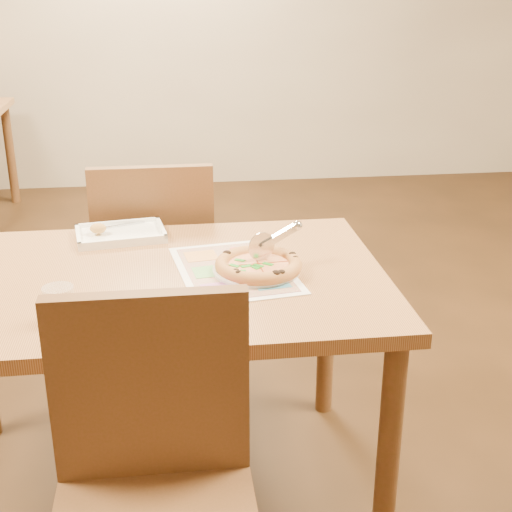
{
  "coord_description": "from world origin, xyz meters",
  "views": [
    {
      "loc": [
        0.06,
        -1.83,
        1.5
      ],
      "look_at": [
        0.29,
        -0.01,
        0.77
      ],
      "focal_mm": 50.0,
      "sensor_mm": 36.0,
      "label": 1
    }
  ],
  "objects": [
    {
      "name": "menu",
      "position": [
        0.23,
        0.01,
        0.72
      ],
      "size": [
        0.36,
        0.47,
        0.0
      ],
      "primitive_type": "cube",
      "rotation": [
        0.0,
        0.0,
        0.14
      ],
      "color": "white",
      "rests_on": "dining_table"
    },
    {
      "name": "plate",
      "position": [
        0.29,
        -0.01,
        0.73
      ],
      "size": [
        0.28,
        0.28,
        0.01
      ],
      "primitive_type": "cylinder",
      "rotation": [
        0.0,
        0.0,
        0.18
      ],
      "color": "silver",
      "rests_on": "dining_table"
    },
    {
      "name": "pizza",
      "position": [
        0.3,
        -0.02,
        0.75
      ],
      "size": [
        0.24,
        0.24,
        0.04
      ],
      "rotation": [
        0.0,
        0.0,
        0.08
      ],
      "color": "#CA7F45",
      "rests_on": "plate"
    },
    {
      "name": "appetizer_tray",
      "position": [
        -0.1,
        0.32,
        0.73
      ],
      "size": [
        0.3,
        0.22,
        0.05
      ],
      "rotation": [
        0.0,
        0.0,
        0.15
      ],
      "color": "white",
      "rests_on": "dining_table"
    },
    {
      "name": "dining_table",
      "position": [
        0.0,
        0.0,
        0.63
      ],
      "size": [
        1.3,
        0.85,
        0.72
      ],
      "color": "#A07040",
      "rests_on": "ground"
    },
    {
      "name": "pizza_cutter",
      "position": [
        0.34,
        0.02,
        0.8
      ],
      "size": [
        0.15,
        0.07,
        0.09
      ],
      "rotation": [
        0.0,
        0.0,
        0.36
      ],
      "color": "silver",
      "rests_on": "pizza"
    },
    {
      "name": "room",
      "position": [
        0.0,
        0.0,
        1.35
      ],
      "size": [
        7.0,
        7.0,
        7.0
      ],
      "color": "#311E0D",
      "rests_on": "ground"
    },
    {
      "name": "chair_near",
      "position": [
        0.0,
        -0.6,
        0.57
      ],
      "size": [
        0.42,
        0.42,
        0.47
      ],
      "color": "brown",
      "rests_on": "ground"
    },
    {
      "name": "glass_tumbler",
      "position": [
        -0.21,
        -0.26,
        0.76
      ],
      "size": [
        0.07,
        0.07,
        0.09
      ],
      "rotation": [
        0.0,
        0.0,
        0.03
      ],
      "color": "#7B3909",
      "rests_on": "dining_table"
    },
    {
      "name": "chair_far",
      "position": [
        -0.0,
        0.6,
        0.57
      ],
      "size": [
        0.42,
        0.42,
        0.47
      ],
      "rotation": [
        0.0,
        0.0,
        3.14
      ],
      "color": "brown",
      "rests_on": "ground"
    }
  ]
}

